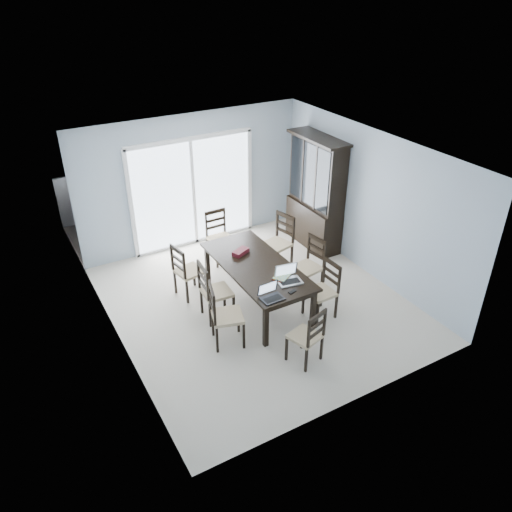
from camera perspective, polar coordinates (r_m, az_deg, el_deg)
The scene contains 24 objects.
floor at distance 8.37m, azimuth 0.07°, elevation -5.37°, with size 5.00×5.00×0.00m, color beige.
ceiling at distance 7.17m, azimuth 0.08°, elevation 11.77°, with size 5.00×5.00×0.00m, color white.
back_wall at distance 9.74m, azimuth -7.32°, elevation 8.47°, with size 4.50×0.02×2.60m, color #9CACBA.
wall_left at distance 6.99m, azimuth -16.15°, elevation -1.81°, with size 0.02×5.00×2.60m, color #9CACBA.
wall_right at distance 8.91m, azimuth 12.81°, elevation 5.81°, with size 0.02×5.00×2.60m, color #9CACBA.
balcony at distance 11.14m, azimuth -8.92°, elevation 3.63°, with size 4.50×2.00×0.10m, color gray.
railing at distance 11.76m, azimuth -10.98°, elevation 8.12°, with size 4.50×0.06×1.10m, color #99999E.
dining_table at distance 7.99m, azimuth 0.07°, elevation -1.44°, with size 1.00×2.20×0.75m.
china_hutch at distance 9.74m, azimuth 6.83°, elevation 7.05°, with size 0.50×1.38×2.20m.
sliding_door at distance 9.80m, azimuth -7.19°, elevation 7.27°, with size 2.52×0.05×2.18m.
chair_left_near at distance 7.21m, azimuth -4.08°, elevation -6.09°, with size 0.55×0.54×1.16m.
chair_left_mid at distance 7.71m, azimuth -5.23°, elevation -3.43°, with size 0.48×0.47×1.16m.
chair_left_far at distance 8.30m, azimuth -8.20°, elevation -1.16°, with size 0.49×0.48×1.12m.
chair_right_near at distance 7.87m, azimuth 7.97°, elevation -3.16°, with size 0.44×0.43×1.09m.
chair_right_mid at distance 8.45m, azimuth 6.35°, elevation -0.36°, with size 0.50×0.49×1.13m.
chair_right_far at distance 9.08m, azimuth 2.84°, elevation 2.33°, with size 0.55×0.54×1.18m.
chair_end_near at distance 6.93m, azimuth 6.23°, elevation -8.62°, with size 0.49×0.50×1.03m.
chair_end_far at distance 9.35m, azimuth -4.33°, elevation 2.93°, with size 0.44×0.45×1.13m.
laptop_dark at distance 7.13m, azimuth 1.89°, elevation -4.59°, with size 0.33×0.23×0.22m.
laptop_silver at distance 7.50m, azimuth 3.87°, elevation -2.61°, with size 0.40×0.31×0.25m.
book_stack at distance 7.60m, azimuth 2.92°, elevation -2.44°, with size 0.32×0.30×0.04m.
cell_phone at distance 7.31m, azimuth 4.18°, elevation -4.09°, with size 0.12×0.05×0.01m, color black.
game_box at distance 8.23m, azimuth -1.77°, elevation 0.47°, with size 0.29×0.15×0.07m, color #430D18.
hot_tub at distance 10.79m, azimuth -12.47°, elevation 5.71°, with size 2.25×2.07×1.04m.
Camera 1 is at (-3.38, -5.90, 4.87)m, focal length 35.00 mm.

